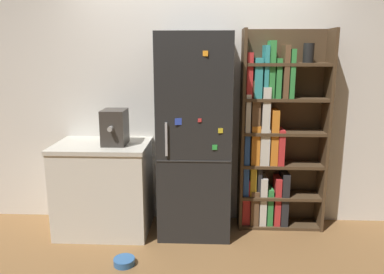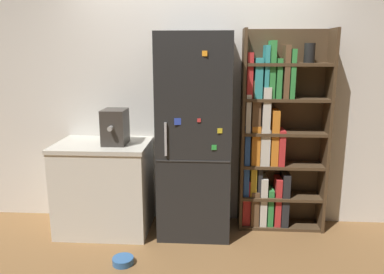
{
  "view_description": "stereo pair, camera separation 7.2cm",
  "coord_description": "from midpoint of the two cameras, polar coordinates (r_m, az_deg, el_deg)",
  "views": [
    {
      "loc": [
        0.12,
        -3.33,
        1.75
      ],
      "look_at": [
        -0.02,
        0.15,
        0.97
      ],
      "focal_mm": 35.0,
      "sensor_mm": 36.0,
      "label": 1
    },
    {
      "loc": [
        0.2,
        -3.33,
        1.75
      ],
      "look_at": [
        -0.02,
        0.15,
        0.97
      ],
      "focal_mm": 35.0,
      "sensor_mm": 36.0,
      "label": 2
    }
  ],
  "objects": [
    {
      "name": "ground_plane",
      "position": [
        3.77,
        -0.28,
        -15.03
      ],
      "size": [
        16.0,
        16.0,
        0.0
      ],
      "primitive_type": "plane",
      "color": "olive"
    },
    {
      "name": "wall_back",
      "position": [
        3.83,
        0.04,
        5.93
      ],
      "size": [
        8.0,
        0.05,
        2.6
      ],
      "color": "white",
      "rests_on": "ground_plane"
    },
    {
      "name": "refrigerator",
      "position": [
        3.58,
        -0.17,
        0.03
      ],
      "size": [
        0.68,
        0.6,
        1.93
      ],
      "color": "black",
      "rests_on": "ground_plane"
    },
    {
      "name": "bookshelf",
      "position": [
        3.8,
        11.64,
        -0.12
      ],
      "size": [
        0.84,
        0.29,
        1.97
      ],
      "color": "#4C3823",
      "rests_on": "ground_plane"
    },
    {
      "name": "kitchen_counter",
      "position": [
        3.85,
        -13.76,
        -7.45
      ],
      "size": [
        0.9,
        0.65,
        0.9
      ],
      "color": "silver",
      "rests_on": "ground_plane"
    },
    {
      "name": "espresso_machine",
      "position": [
        3.62,
        -12.24,
        1.47
      ],
      "size": [
        0.22,
        0.33,
        0.33
      ],
      "color": "#38332D",
      "rests_on": "kitchen_counter"
    },
    {
      "name": "pet_bowl",
      "position": [
        3.39,
        -10.92,
        -18.08
      ],
      "size": [
        0.18,
        0.18,
        0.06
      ],
      "color": "#3366A5",
      "rests_on": "ground_plane"
    }
  ]
}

